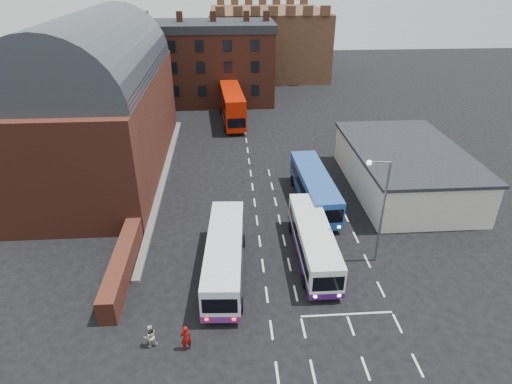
{
  "coord_description": "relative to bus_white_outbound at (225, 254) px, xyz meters",
  "views": [
    {
      "loc": [
        -2.27,
        -23.15,
        20.13
      ],
      "look_at": [
        0.0,
        10.0,
        2.2
      ],
      "focal_mm": 30.0,
      "sensor_mm": 36.0,
      "label": 1
    }
  ],
  "objects": [
    {
      "name": "bus_white_outbound",
      "position": [
        0.0,
        0.0,
        0.0
      ],
      "size": [
        3.22,
        10.95,
        2.95
      ],
      "rotation": [
        0.0,
        0.0,
        -0.06
      ],
      "color": "white",
      "rests_on": "ground"
    },
    {
      "name": "bus_red_double",
      "position": [
        1.22,
        33.33,
        0.72
      ],
      "size": [
        3.55,
        11.76,
        4.64
      ],
      "rotation": [
        0.0,
        0.0,
        3.21
      ],
      "color": "#BF1A04",
      "rests_on": "ground"
    },
    {
      "name": "pedestrian_red",
      "position": [
        -2.31,
        -6.83,
        -0.86
      ],
      "size": [
        0.75,
        0.62,
        1.77
      ],
      "primitive_type": "imported",
      "rotation": [
        0.0,
        0.0,
        3.49
      ],
      "color": "maroon",
      "rests_on": "ground"
    },
    {
      "name": "street_lamp",
      "position": [
        11.12,
        0.78,
        3.3
      ],
      "size": [
        1.7,
        0.41,
        8.35
      ],
      "rotation": [
        0.0,
        0.0,
        -0.1
      ],
      "color": "#575A62",
      "rests_on": "ground"
    },
    {
      "name": "forecourt_wall",
      "position": [
        -7.39,
        0.29,
        -0.84
      ],
      "size": [
        1.2,
        10.0,
        1.8
      ],
      "primitive_type": "cube",
      "color": "#602B1E",
      "rests_on": "ground"
    },
    {
      "name": "bus_white_inbound",
      "position": [
        6.69,
        1.4,
        -0.08
      ],
      "size": [
        2.64,
        10.35,
        2.82
      ],
      "rotation": [
        0.0,
        0.0,
        3.14
      ],
      "color": "white",
      "rests_on": "ground"
    },
    {
      "name": "pedestrian_beige",
      "position": [
        -4.43,
        -6.44,
        -0.96
      ],
      "size": [
        0.92,
        0.83,
        1.56
      ],
      "primitive_type": "imported",
      "rotation": [
        0.0,
        0.0,
        3.51
      ],
      "color": "#BCB090",
      "rests_on": "ground"
    },
    {
      "name": "ground",
      "position": [
        2.81,
        -1.71,
        -1.74
      ],
      "size": [
        180.0,
        180.0,
        0.0
      ],
      "primitive_type": "plane",
      "color": "black"
    },
    {
      "name": "brick_terrace",
      "position": [
        -3.19,
        44.29,
        3.76
      ],
      "size": [
        22.0,
        10.0,
        11.0
      ],
      "primitive_type": "cube",
      "color": "brown",
      "rests_on": "ground"
    },
    {
      "name": "castle_keep",
      "position": [
        8.81,
        64.29,
        4.26
      ],
      "size": [
        22.0,
        22.0,
        12.0
      ],
      "primitive_type": "cube",
      "color": "brown",
      "rests_on": "ground"
    },
    {
      "name": "railway_station",
      "position": [
        -12.69,
        19.29,
        5.89
      ],
      "size": [
        12.0,
        28.0,
        16.0
      ],
      "color": "#602B1E",
      "rests_on": "ground"
    },
    {
      "name": "cream_building",
      "position": [
        17.81,
        12.29,
        0.41
      ],
      "size": [
        10.4,
        16.4,
        4.25
      ],
      "color": "beige",
      "rests_on": "ground"
    },
    {
      "name": "bus_blue",
      "position": [
        8.34,
        9.76,
        0.04
      ],
      "size": [
        3.13,
        11.17,
        3.02
      ],
      "rotation": [
        0.0,
        0.0,
        3.18
      ],
      "color": "#224C9C",
      "rests_on": "ground"
    }
  ]
}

